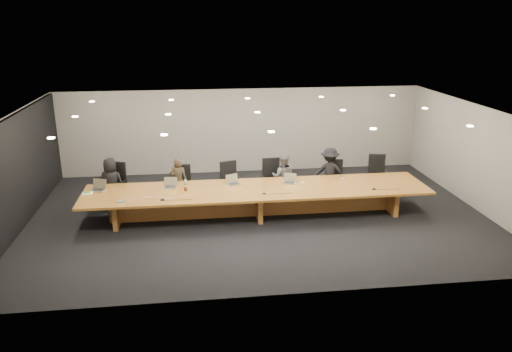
{
  "coord_description": "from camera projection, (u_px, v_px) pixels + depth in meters",
  "views": [
    {
      "loc": [
        -1.61,
        -12.22,
        5.07
      ],
      "look_at": [
        0.0,
        0.3,
        1.0
      ],
      "focal_mm": 35.0,
      "sensor_mm": 36.0,
      "label": 1
    }
  ],
  "objects": [
    {
      "name": "laptop_a",
      "position": [
        97.0,
        185.0,
        12.86
      ],
      "size": [
        0.43,
        0.36,
        0.29
      ],
      "primitive_type": null,
      "rotation": [
        0.0,
        0.0,
        -0.31
      ],
      "color": "tan",
      "rests_on": "conference_table"
    },
    {
      "name": "conference_table",
      "position": [
        257.0,
        197.0,
        13.12
      ],
      "size": [
        9.0,
        1.8,
        0.75
      ],
      "color": "#9A5E21",
      "rests_on": "ground"
    },
    {
      "name": "paper_cup_near",
      "position": [
        302.0,
        183.0,
        13.31
      ],
      "size": [
        0.09,
        0.09,
        0.09
      ],
      "primitive_type": "cone",
      "rotation": [
        0.0,
        0.0,
        0.06
      ],
      "color": "white",
      "rests_on": "conference_table"
    },
    {
      "name": "chair_far_left",
      "position": [
        115.0,
        184.0,
        13.91
      ],
      "size": [
        0.77,
        0.77,
        1.2
      ],
      "primitive_type": null,
      "rotation": [
        0.0,
        0.0,
        -0.32
      ],
      "color": "black",
      "rests_on": "ground"
    },
    {
      "name": "av_box",
      "position": [
        121.0,
        201.0,
        12.11
      ],
      "size": [
        0.21,
        0.17,
        0.03
      ],
      "primitive_type": "cube",
      "rotation": [
        0.0,
        0.0,
        0.21
      ],
      "color": "#BDBDC2",
      "rests_on": "conference_table"
    },
    {
      "name": "laptop_b",
      "position": [
        170.0,
        183.0,
        13.08
      ],
      "size": [
        0.35,
        0.27,
        0.26
      ],
      "primitive_type": null,
      "rotation": [
        0.0,
        0.0,
        -0.08
      ],
      "color": "tan",
      "rests_on": "conference_table"
    },
    {
      "name": "water_bottle",
      "position": [
        185.0,
        184.0,
        13.08
      ],
      "size": [
        0.08,
        0.08,
        0.22
      ],
      "primitive_type": "cylinder",
      "rotation": [
        0.0,
        0.0,
        -0.18
      ],
      "color": "#B0C1BE",
      "rests_on": "conference_table"
    },
    {
      "name": "person_d",
      "position": [
        330.0,
        173.0,
        14.43
      ],
      "size": [
        1.06,
        0.77,
        1.47
      ],
      "primitive_type": "imported",
      "rotation": [
        0.0,
        0.0,
        2.88
      ],
      "color": "black",
      "rests_on": "ground"
    },
    {
      "name": "notepad",
      "position": [
        87.0,
        193.0,
        12.69
      ],
      "size": [
        0.26,
        0.21,
        0.02
      ],
      "primitive_type": "cube",
      "rotation": [
        0.0,
        0.0,
        0.0
      ],
      "color": "white",
      "rests_on": "conference_table"
    },
    {
      "name": "person_c",
      "position": [
        283.0,
        177.0,
        14.28
      ],
      "size": [
        0.76,
        0.66,
        1.34
      ],
      "primitive_type": "imported",
      "rotation": [
        0.0,
        0.0,
        2.87
      ],
      "color": "#5F5F62",
      "rests_on": "ground"
    },
    {
      "name": "paper_cup_far",
      "position": [
        342.0,
        180.0,
        13.62
      ],
      "size": [
        0.08,
        0.08,
        0.09
      ],
      "primitive_type": "cone",
      "rotation": [
        0.0,
        0.0,
        0.09
      ],
      "color": "silver",
      "rests_on": "conference_table"
    },
    {
      "name": "left_wall_panel",
      "position": [
        16.0,
        175.0,
        12.14
      ],
      "size": [
        0.08,
        7.84,
        2.74
      ],
      "primitive_type": "cube",
      "color": "black",
      "rests_on": "ground"
    },
    {
      "name": "laptop_c",
      "position": [
        234.0,
        180.0,
        13.33
      ],
      "size": [
        0.42,
        0.37,
        0.27
      ],
      "primitive_type": null,
      "rotation": [
        0.0,
        0.0,
        0.41
      ],
      "color": "tan",
      "rests_on": "conference_table"
    },
    {
      "name": "mic_right",
      "position": [
        374.0,
        189.0,
        13.0
      ],
      "size": [
        0.15,
        0.15,
        0.03
      ],
      "primitive_type": "cone",
      "rotation": [
        0.0,
        0.0,
        0.21
      ],
      "color": "black",
      "rests_on": "conference_table"
    },
    {
      "name": "person_b",
      "position": [
        178.0,
        181.0,
        13.89
      ],
      "size": [
        0.51,
        0.35,
        1.34
      ],
      "primitive_type": "imported",
      "rotation": [
        0.0,
        0.0,
        3.07
      ],
      "color": "#33291C",
      "rests_on": "ground"
    },
    {
      "name": "mic_center",
      "position": [
        264.0,
        193.0,
        12.67
      ],
      "size": [
        0.14,
        0.14,
        0.03
      ],
      "primitive_type": "cone",
      "rotation": [
        0.0,
        0.0,
        -0.39
      ],
      "color": "black",
      "rests_on": "conference_table"
    },
    {
      "name": "back_wall",
      "position": [
        242.0,
        131.0,
        16.63
      ],
      "size": [
        12.0,
        0.02,
        2.8
      ],
      "primitive_type": "cube",
      "color": "beige",
      "rests_on": "ground"
    },
    {
      "name": "person_a",
      "position": [
        111.0,
        183.0,
        13.68
      ],
      "size": [
        0.76,
        0.57,
        1.4
      ],
      "primitive_type": "imported",
      "rotation": [
        0.0,
        0.0,
        2.95
      ],
      "color": "black",
      "rests_on": "ground"
    },
    {
      "name": "lime_gadget",
      "position": [
        87.0,
        192.0,
        12.69
      ],
      "size": [
        0.17,
        0.09,
        0.03
      ],
      "primitive_type": "cube",
      "rotation": [
        0.0,
        0.0,
        -0.01
      ],
      "color": "#5EAE2E",
      "rests_on": "notepad"
    },
    {
      "name": "ground",
      "position": [
        257.0,
        215.0,
        13.28
      ],
      "size": [
        12.0,
        12.0,
        0.0
      ],
      "primitive_type": "plane",
      "color": "black",
      "rests_on": "ground"
    },
    {
      "name": "laptop_d",
      "position": [
        289.0,
        179.0,
        13.43
      ],
      "size": [
        0.4,
        0.34,
        0.26
      ],
      "primitive_type": null,
      "rotation": [
        0.0,
        0.0,
        -0.37
      ],
      "color": "#B9A88D",
      "rests_on": "conference_table"
    },
    {
      "name": "chair_mid_left",
      "position": [
        231.0,
        182.0,
        14.14
      ],
      "size": [
        0.71,
        0.71,
        1.15
      ],
      "primitive_type": null,
      "rotation": [
        0.0,
        0.0,
        0.25
      ],
      "color": "black",
      "rests_on": "ground"
    },
    {
      "name": "mic_left",
      "position": [
        163.0,
        199.0,
        12.24
      ],
      "size": [
        0.17,
        0.17,
        0.03
      ],
      "primitive_type": "cone",
      "rotation": [
        0.0,
        0.0,
        0.29
      ],
      "color": "black",
      "rests_on": "conference_table"
    },
    {
      "name": "chair_far_right",
      "position": [
        377.0,
        174.0,
        14.78
      ],
      "size": [
        0.71,
        0.71,
        1.16
      ],
      "primitive_type": null,
      "rotation": [
        0.0,
        0.0,
        -0.23
      ],
      "color": "black",
      "rests_on": "ground"
    },
    {
      "name": "chair_left",
      "position": [
        182.0,
        184.0,
        14.08
      ],
      "size": [
        0.59,
        0.59,
        1.08
      ],
      "primitive_type": null,
      "rotation": [
        0.0,
        0.0,
        -0.07
      ],
      "color": "black",
      "rests_on": "ground"
    },
    {
      "name": "chair_mid_right",
      "position": [
        273.0,
        179.0,
        14.26
      ],
      "size": [
        0.65,
        0.65,
        1.2
      ],
      "primitive_type": null,
      "rotation": [
        0.0,
        0.0,
        0.07
      ],
      "color": "black",
      "rests_on": "ground"
    },
    {
      "name": "chair_right",
      "position": [
        336.0,
        178.0,
        14.59
      ],
      "size": [
        0.58,
        0.58,
        1.07
      ],
      "primitive_type": null,
      "rotation": [
        0.0,
        0.0,
        -0.07
      ],
      "color": "black",
      "rests_on": "ground"
    },
    {
      "name": "amber_mug",
      "position": [
        186.0,
        189.0,
        12.88
      ],
      "size": [
        0.09,
        0.09,
        0.1
      ],
      "primitive_type": "cylinder",
      "rotation": [
        0.0,
        0.0,
        -0.11
      ],
      "color": "maroon",
      "rests_on": "conference_table"
    }
  ]
}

